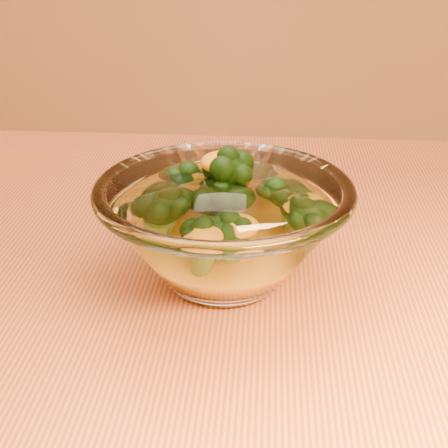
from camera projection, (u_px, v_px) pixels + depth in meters
name	position (u px, v px, depth m)	size (l,w,h in m)	color
table	(335.00, 349.00, 0.67)	(1.20, 0.80, 0.75)	#C16139
glass_bowl	(224.00, 229.00, 0.58)	(0.24, 0.24, 0.11)	white
cheese_sauce	(224.00, 250.00, 0.59)	(0.13, 0.13, 0.04)	orange
broccoli_heap	(225.00, 207.00, 0.58)	(0.17, 0.15, 0.09)	black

